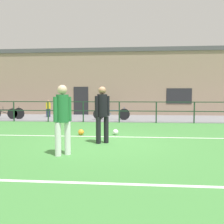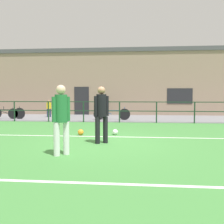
# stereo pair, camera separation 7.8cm
# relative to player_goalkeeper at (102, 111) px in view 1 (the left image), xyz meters

# --- Properties ---
(ground) EXTENTS (60.00, 44.00, 0.04)m
(ground) POSITION_rel_player_goalkeeper_xyz_m (0.15, 0.07, -1.03)
(ground) COLOR #42843D
(field_line_touchline) EXTENTS (36.00, 0.11, 0.00)m
(field_line_touchline) POSITION_rel_player_goalkeeper_xyz_m (0.15, 1.27, -1.01)
(field_line_touchline) COLOR white
(field_line_touchline) RESTS_ON ground
(field_line_hash) EXTENTS (36.00, 0.11, 0.00)m
(field_line_hash) POSITION_rel_player_goalkeeper_xyz_m (0.15, -3.66, -1.01)
(field_line_hash) COLOR white
(field_line_hash) RESTS_ON ground
(pavement_strip) EXTENTS (48.00, 5.00, 0.02)m
(pavement_strip) POSITION_rel_player_goalkeeper_xyz_m (0.15, 8.57, -1.00)
(pavement_strip) COLOR slate
(pavement_strip) RESTS_ON ground
(perimeter_fence) EXTENTS (36.07, 0.07, 1.15)m
(perimeter_fence) POSITION_rel_player_goalkeeper_xyz_m (0.15, 6.07, -0.27)
(perimeter_fence) COLOR #193823
(perimeter_fence) RESTS_ON ground
(clubhouse_facade) EXTENTS (28.00, 2.56, 4.95)m
(clubhouse_facade) POSITION_rel_player_goalkeeper_xyz_m (0.15, 12.27, 1.47)
(clubhouse_facade) COLOR gray
(clubhouse_facade) RESTS_ON ground
(player_goalkeeper) EXTENTS (0.44, 0.31, 1.78)m
(player_goalkeeper) POSITION_rel_player_goalkeeper_xyz_m (0.00, 0.00, 0.00)
(player_goalkeeper) COLOR black
(player_goalkeeper) RESTS_ON ground
(player_striker) EXTENTS (0.39, 0.36, 1.78)m
(player_striker) POSITION_rel_player_goalkeeper_xyz_m (-0.79, -1.68, -0.00)
(player_striker) COLOR white
(player_striker) RESTS_ON ground
(soccer_ball_match) EXTENTS (0.22, 0.22, 0.22)m
(soccer_ball_match) POSITION_rel_player_goalkeeper_xyz_m (-1.01, 1.54, -0.90)
(soccer_ball_match) COLOR orange
(soccer_ball_match) RESTS_ON ground
(soccer_ball_spare) EXTENTS (0.21, 0.21, 0.21)m
(soccer_ball_spare) POSITION_rel_player_goalkeeper_xyz_m (0.28, 1.74, -0.91)
(soccer_ball_spare) COLOR white
(soccer_ball_spare) RESTS_ON ground
(spectator_child) EXTENTS (0.30, 0.20, 1.15)m
(spectator_child) POSITION_rel_player_goalkeeper_xyz_m (-4.81, 8.86, -0.34)
(spectator_child) COLOR #232D4C
(spectator_child) RESTS_ON pavement_strip
(bicycle_parked_1) EXTENTS (2.19, 0.04, 0.77)m
(bicycle_parked_1) POSITION_rel_player_goalkeeper_xyz_m (-0.40, 7.27, -0.64)
(bicycle_parked_1) COLOR black
(bicycle_parked_1) RESTS_ON pavement_strip
(bicycle_parked_2) EXTENTS (2.20, 0.04, 0.78)m
(bicycle_parked_2) POSITION_rel_player_goalkeeper_xyz_m (-6.88, 7.27, -0.64)
(bicycle_parked_2) COLOR black
(bicycle_parked_2) RESTS_ON pavement_strip
(bicycle_parked_4) EXTENTS (2.21, 0.04, 0.75)m
(bicycle_parked_4) POSITION_rel_player_goalkeeper_xyz_m (-7.32, 7.27, -0.65)
(bicycle_parked_4) COLOR black
(bicycle_parked_4) RESTS_ON pavement_strip
(trash_bin_0) EXTENTS (0.60, 0.51, 1.05)m
(trash_bin_0) POSITION_rel_player_goalkeeper_xyz_m (-1.46, 10.27, -0.46)
(trash_bin_0) COLOR #194C28
(trash_bin_0) RESTS_ON pavement_strip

